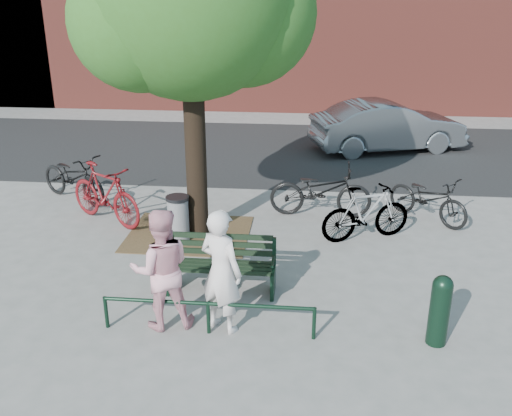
# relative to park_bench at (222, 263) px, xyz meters

# --- Properties ---
(ground) EXTENTS (90.00, 90.00, 0.00)m
(ground) POSITION_rel_park_bench_xyz_m (0.00, -0.08, -0.48)
(ground) COLOR gray
(ground) RESTS_ON ground
(dirt_pit) EXTENTS (2.40, 2.00, 0.02)m
(dirt_pit) POSITION_rel_park_bench_xyz_m (-1.00, 2.12, -0.47)
(dirt_pit) COLOR brown
(dirt_pit) RESTS_ON ground
(road) EXTENTS (40.00, 7.00, 0.01)m
(road) POSITION_rel_park_bench_xyz_m (0.00, 8.42, -0.47)
(road) COLOR black
(road) RESTS_ON ground
(park_bench) EXTENTS (1.74, 0.54, 0.97)m
(park_bench) POSITION_rel_park_bench_xyz_m (0.00, 0.00, 0.00)
(park_bench) COLOR black
(park_bench) RESTS_ON ground
(guard_railing) EXTENTS (3.06, 0.06, 0.51)m
(guard_railing) POSITION_rel_park_bench_xyz_m (0.00, -1.28, -0.08)
(guard_railing) COLOR black
(guard_railing) RESTS_ON ground
(street_tree) EXTENTS (4.20, 3.80, 6.50)m
(street_tree) POSITION_rel_park_bench_xyz_m (-0.75, 2.12, 3.94)
(street_tree) COLOR black
(street_tree) RESTS_ON ground
(person_left) EXTENTS (0.81, 0.72, 1.85)m
(person_left) POSITION_rel_park_bench_xyz_m (0.17, -1.13, 0.45)
(person_left) COLOR silver
(person_left) RESTS_ON ground
(person_right) EXTENTS (1.05, 0.92, 1.82)m
(person_right) POSITION_rel_park_bench_xyz_m (-0.68, -1.13, 0.43)
(person_right) COLOR pink
(person_right) RESTS_ON ground
(bollard) EXTENTS (0.28, 0.28, 1.05)m
(bollard) POSITION_rel_park_bench_xyz_m (3.20, -1.21, 0.08)
(bollard) COLOR black
(bollard) RESTS_ON ground
(litter_bin) EXTENTS (0.45, 0.45, 0.92)m
(litter_bin) POSITION_rel_park_bench_xyz_m (-1.13, 1.81, -0.01)
(litter_bin) COLOR gray
(litter_bin) RESTS_ON ground
(bicycle_a) EXTENTS (2.19, 1.71, 1.11)m
(bicycle_a) POSITION_rel_park_bench_xyz_m (-4.03, 3.80, 0.08)
(bicycle_a) COLOR black
(bicycle_a) RESTS_ON ground
(bicycle_b) EXTENTS (2.10, 1.62, 1.26)m
(bicycle_b) POSITION_rel_park_bench_xyz_m (-2.84, 2.58, 0.15)
(bicycle_b) COLOR #560C0F
(bicycle_b) RESTS_ON ground
(bicycle_c) EXTENTS (2.17, 0.78, 1.14)m
(bicycle_c) POSITION_rel_park_bench_xyz_m (1.62, 3.38, 0.09)
(bicycle_c) COLOR black
(bicycle_c) RESTS_ON ground
(bicycle_d) EXTENTS (1.90, 1.18, 1.11)m
(bicycle_d) POSITION_rel_park_bench_xyz_m (2.48, 2.23, 0.08)
(bicycle_d) COLOR gray
(bicycle_d) RESTS_ON ground
(bicycle_e) EXTENTS (1.81, 1.79, 0.99)m
(bicycle_e) POSITION_rel_park_bench_xyz_m (3.86, 3.34, 0.02)
(bicycle_e) COLOR black
(bicycle_e) RESTS_ON ground
(parked_car) EXTENTS (4.78, 2.87, 1.49)m
(parked_car) POSITION_rel_park_bench_xyz_m (3.64, 8.82, 0.27)
(parked_car) COLOR gray
(parked_car) RESTS_ON ground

